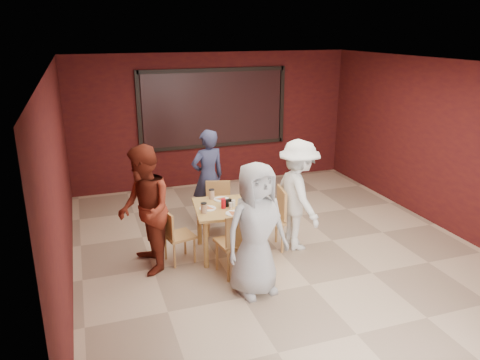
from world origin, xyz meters
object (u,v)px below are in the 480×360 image
object	(u,v)px
chair_left	(175,233)
diner_right	(298,195)
diner_front	(256,230)
diner_left	(145,210)
chair_right	(273,215)
dining_table	(228,212)
chair_front	(237,240)
diner_back	(208,177)
chair_back	(218,204)

from	to	relation	value
chair_left	diner_right	size ratio (longest dim) A/B	0.48
diner_front	diner_left	bearing A→B (deg)	129.47
diner_right	diner_front	bearing A→B (deg)	133.28
chair_left	diner_left	distance (m)	0.61
chair_left	diner_front	xyz separation A→B (m)	(0.82, -1.12, 0.41)
chair_right	diner_left	bearing A→B (deg)	-178.59
dining_table	chair_right	distance (m)	0.72
chair_front	diner_back	xyz separation A→B (m)	(0.13, 1.94, 0.30)
chair_back	diner_left	world-z (taller)	diner_left
chair_front	diner_front	bearing A→B (deg)	-78.69
diner_front	dining_table	bearing A→B (deg)	80.15
dining_table	chair_front	xyz separation A→B (m)	(-0.08, -0.69, -0.13)
diner_front	diner_right	size ratio (longest dim) A/B	1.02
diner_front	chair_back	bearing A→B (deg)	77.11
diner_right	chair_back	bearing A→B (deg)	44.77
chair_front	diner_right	world-z (taller)	diner_right
chair_back	diner_right	distance (m)	1.43
chair_left	diner_front	size ratio (longest dim) A/B	0.47
chair_left	diner_back	size ratio (longest dim) A/B	0.49
chair_right	diner_back	xyz separation A→B (m)	(-0.66, 1.31, 0.29)
chair_left	diner_right	bearing A→B (deg)	-3.27
chair_front	diner_left	xyz separation A→B (m)	(-1.14, 0.58, 0.36)
chair_left	chair_right	size ratio (longest dim) A/B	0.84
dining_table	chair_front	bearing A→B (deg)	-96.98
chair_back	chair_right	distance (m)	1.09
diner_front	diner_right	distance (m)	1.47
chair_left	diner_left	size ratio (longest dim) A/B	0.45
dining_table	chair_front	distance (m)	0.71
diner_front	diner_back	world-z (taller)	diner_front
chair_left	dining_table	bearing A→B (deg)	2.39
chair_right	diner_left	xyz separation A→B (m)	(-1.93, -0.05, 0.35)
diner_right	diner_left	bearing A→B (deg)	89.11
chair_back	chair_right	world-z (taller)	chair_right
chair_right	diner_front	world-z (taller)	diner_front
chair_front	diner_right	distance (m)	1.33
chair_left	diner_back	bearing A→B (deg)	56.38
dining_table	diner_right	distance (m)	1.10
chair_left	chair_right	distance (m)	1.52
chair_right	diner_left	size ratio (longest dim) A/B	0.54
dining_table	diner_front	world-z (taller)	diner_front
chair_front	dining_table	bearing A→B (deg)	83.02
chair_back	diner_right	bearing A→B (deg)	-45.06
dining_table	chair_left	xyz separation A→B (m)	(-0.81, -0.03, -0.21)
chair_right	diner_back	distance (m)	1.50
chair_back	chair_left	distance (m)	1.26
diner_back	diner_left	xyz separation A→B (m)	(-1.26, -1.36, 0.07)
dining_table	chair_front	size ratio (longest dim) A/B	1.13
diner_front	diner_right	xyz separation A→B (m)	(1.07, 1.01, -0.02)
diner_left	diner_front	bearing A→B (deg)	46.92
diner_left	diner_right	xyz separation A→B (m)	(2.30, -0.03, -0.05)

